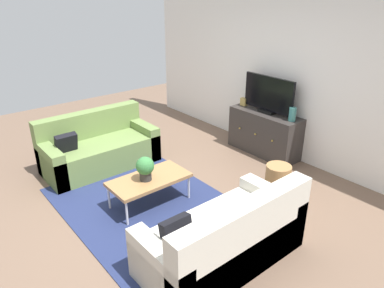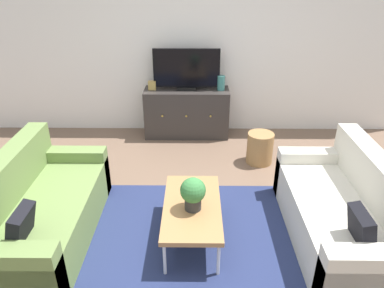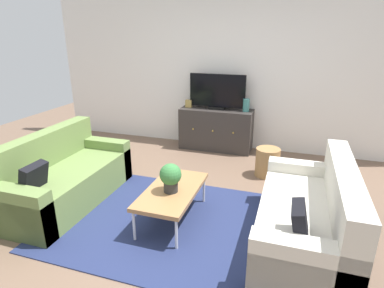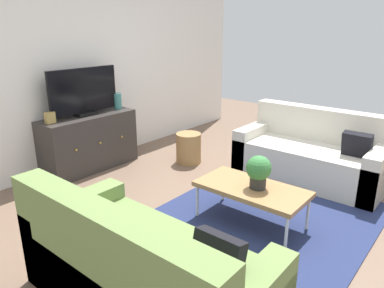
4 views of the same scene
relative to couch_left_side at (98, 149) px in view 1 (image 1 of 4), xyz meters
name	(u,v)px [view 1 (image 1 of 4)]	position (x,y,z in m)	size (l,w,h in m)	color
ground_plane	(156,201)	(1.43, 0.10, -0.28)	(10.00, 10.00, 0.00)	brown
wall_back	(286,72)	(1.43, 2.65, 1.07)	(6.40, 0.12, 2.70)	white
area_rug	(146,204)	(1.43, -0.05, -0.28)	(2.50, 1.90, 0.01)	navy
couch_left_side	(98,149)	(0.00, 0.00, 0.00)	(0.81, 1.70, 0.84)	olive
couch_right_side	(227,241)	(2.86, 0.00, 0.00)	(0.81, 1.70, 0.84)	beige
coffee_table	(149,180)	(1.44, 0.02, 0.06)	(0.53, 1.01, 0.38)	#A37547
potted_plant	(145,168)	(1.45, -0.04, 0.27)	(0.23, 0.23, 0.31)	#2D2D2D
tv_console	(264,133)	(1.34, 2.37, 0.07)	(1.24, 0.47, 0.71)	#332D2B
flat_screen_tv	(269,95)	(1.34, 2.39, 0.73)	(0.95, 0.16, 0.59)	black
glass_vase	(292,114)	(1.84, 2.37, 0.54)	(0.11, 0.11, 0.21)	teal
mantel_clock	(244,102)	(0.83, 2.37, 0.50)	(0.11, 0.07, 0.13)	tan
wicker_basket	(278,179)	(2.31, 1.51, -0.08)	(0.34, 0.34, 0.41)	#9E7547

